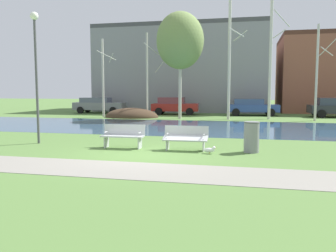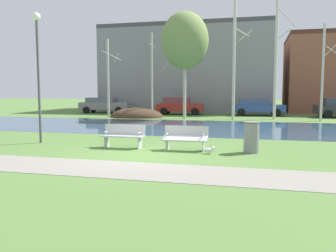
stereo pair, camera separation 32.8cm
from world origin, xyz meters
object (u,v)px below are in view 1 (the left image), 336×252
at_px(parked_van_nearest_grey, 99,105).
at_px(parked_hatch_third_blue, 251,107).
at_px(parked_sedan_second_red, 174,105).
at_px(parked_wagon_fourth_dark, 336,107).
at_px(bench_left, 123,135).
at_px(streetlamp, 36,56).
at_px(bench_right, 186,137).
at_px(seagull, 210,150).
at_px(trash_bin, 252,136).

bearing_deg(parked_van_nearest_grey, parked_hatch_third_blue, -0.30).
relative_size(parked_sedan_second_red, parked_hatch_third_blue, 0.95).
distance_m(parked_hatch_third_blue, parked_wagon_fourth_dark, 6.58).
bearing_deg(bench_left, parked_van_nearest_grey, 116.26).
bearing_deg(streetlamp, bench_right, -3.08).
xyz_separation_m(bench_left, streetlamp, (-3.75, 0.33, 3.03)).
distance_m(seagull, parked_hatch_third_blue, 19.21).
bearing_deg(parked_hatch_third_blue, bench_right, -97.41).
xyz_separation_m(bench_right, parked_sedan_second_red, (-4.28, 18.45, 0.32)).
xyz_separation_m(trash_bin, streetlamp, (-8.43, 0.24, 2.94)).
bearing_deg(trash_bin, seagull, -156.50).
bearing_deg(bench_left, parked_wagon_fourth_dark, 57.88).
bearing_deg(trash_bin, parked_sedan_second_red, 109.72).
bearing_deg(bench_right, parked_sedan_second_red, 103.06).
height_order(seagull, streetlamp, streetlamp).
xyz_separation_m(streetlamp, parked_van_nearest_grey, (-5.48, 18.38, -2.71)).
height_order(trash_bin, streetlamp, streetlamp).
bearing_deg(parked_wagon_fourth_dark, streetlamp, -130.39).
bearing_deg(bench_left, trash_bin, 1.12).
xyz_separation_m(streetlamp, parked_wagon_fourth_dark, (15.11, 17.76, -2.69)).
xyz_separation_m(seagull, streetlamp, (-7.05, 0.84, 3.37)).
relative_size(bench_right, parked_wagon_fourth_dark, 0.37).
distance_m(bench_right, parked_van_nearest_grey, 22.02).
bearing_deg(seagull, parked_sedan_second_red, 105.36).
xyz_separation_m(parked_hatch_third_blue, parked_wagon_fourth_dark, (6.56, -0.55, 0.05)).
bearing_deg(bench_right, parked_wagon_fourth_dark, 63.59).
xyz_separation_m(seagull, parked_van_nearest_grey, (-12.53, 19.21, 0.65)).
height_order(trash_bin, seagull, trash_bin).
height_order(bench_right, streetlamp, streetlamp).
bearing_deg(parked_van_nearest_grey, seagull, -56.89).
bearing_deg(parked_hatch_third_blue, seagull, -94.47).
bearing_deg(bench_right, parked_van_nearest_grey, 121.80).
bearing_deg(seagull, bench_left, 171.28).
height_order(seagull, parked_hatch_third_blue, parked_hatch_third_blue).
relative_size(bench_right, trash_bin, 1.50).
xyz_separation_m(parked_sedan_second_red, parked_wagon_fourth_dark, (13.26, -0.36, 0.01)).
bearing_deg(bench_right, bench_left, 180.00).
relative_size(seagull, parked_sedan_second_red, 0.10).
height_order(trash_bin, parked_wagon_fourth_dark, parked_wagon_fourth_dark).
xyz_separation_m(trash_bin, parked_sedan_second_red, (-6.58, 18.36, 0.24)).
xyz_separation_m(bench_right, parked_wagon_fourth_dark, (8.98, 18.09, 0.33)).
height_order(parked_sedan_second_red, parked_hatch_third_blue, parked_sedan_second_red).
bearing_deg(bench_right, trash_bin, 2.28).
distance_m(streetlamp, parked_van_nearest_grey, 19.37).
height_order(parked_hatch_third_blue, parked_wagon_fourth_dark, parked_wagon_fourth_dark).
distance_m(trash_bin, seagull, 1.56).
relative_size(streetlamp, parked_sedan_second_red, 1.24).
height_order(streetlamp, parked_van_nearest_grey, streetlamp).
xyz_separation_m(bench_left, parked_hatch_third_blue, (4.80, 18.63, 0.28)).
bearing_deg(parked_sedan_second_red, trash_bin, -70.28).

